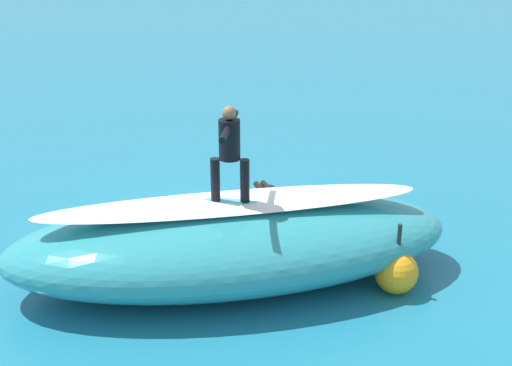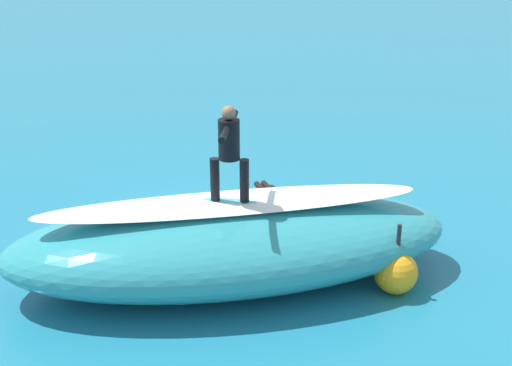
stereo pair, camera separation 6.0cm
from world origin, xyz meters
The scene contains 10 objects.
ground_plane centered at (0.00, 0.00, 0.00)m, with size 120.00×120.00×0.00m, color teal.
wave_crest centered at (-0.72, 2.07, 0.72)m, with size 7.91×3.18×1.43m, color teal.
wave_foam_lip centered at (-0.72, 2.07, 1.47)m, with size 6.73×1.11×0.08m, color white.
surfboard_riding centered at (-0.71, 2.07, 1.47)m, with size 1.95×0.51×0.08m, color #33B2D1.
surfer_riding centered at (-0.71, 2.07, 2.50)m, with size 0.67×1.60×1.69m.
surfboard_paddling centered at (-1.48, -1.13, 0.04)m, with size 1.93×0.49×0.09m, color yellow.
surfer_paddling centered at (-1.43, -1.25, 0.22)m, with size 0.83×1.69×0.31m.
buoy_marker centered at (-3.58, 2.44, 0.38)m, with size 0.76×0.76×1.29m.
foam_patch_near centered at (-1.45, 1.35, 0.08)m, with size 0.69×0.65×0.15m, color white.
foam_patch_mid centered at (-1.43, 0.28, 0.05)m, with size 0.92×0.76×0.10m, color white.
Camera 2 is at (-1.60, 13.02, 6.21)m, focal length 48.60 mm.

